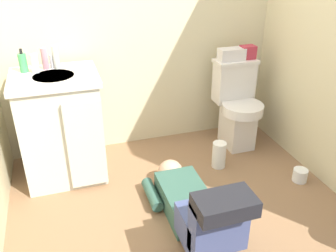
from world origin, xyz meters
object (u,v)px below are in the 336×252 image
object	(u,v)px
toilet	(237,105)
toiletry_bag	(248,52)
soap_dispenser	(23,63)
bottle_clear	(35,63)
vanity_cabinet	(62,126)
bottle_pink	(45,59)
paper_towel_roll	(219,155)
person_plumber	(195,206)
faucet	(52,62)
tissue_box	(232,54)
bottle_white	(56,57)
toilet_paper_roll	(300,175)

from	to	relation	value
toilet	toiletry_bag	world-z (taller)	toiletry_bag
toiletry_bag	soap_dispenser	world-z (taller)	soap_dispenser
bottle_clear	vanity_cabinet	bearing A→B (deg)	-38.45
bottle_pink	paper_towel_roll	distance (m)	1.51
toiletry_bag	person_plumber	bearing A→B (deg)	-130.04
toilet	toiletry_bag	bearing A→B (deg)	40.77
faucet	bottle_clear	size ratio (longest dim) A/B	0.76
faucet	paper_towel_roll	world-z (taller)	faucet
paper_towel_roll	faucet	bearing A→B (deg)	160.59
vanity_cabinet	toiletry_bag	distance (m)	1.63
toiletry_bag	faucet	bearing A→B (deg)	179.84
tissue_box	soap_dispenser	size ratio (longest dim) A/B	1.33
toiletry_bag	paper_towel_roll	bearing A→B (deg)	-134.65
bottle_white	toilet_paper_roll	world-z (taller)	bottle_white
vanity_cabinet	person_plumber	bearing A→B (deg)	-50.30
faucet	person_plumber	distance (m)	1.43
faucet	tissue_box	distance (m)	1.43
vanity_cabinet	soap_dispenser	world-z (taller)	soap_dispenser
toilet	soap_dispenser	distance (m)	1.75
person_plumber	bottle_clear	world-z (taller)	bottle_clear
toilet	toilet_paper_roll	world-z (taller)	toilet
soap_dispenser	bottle_pink	world-z (taller)	soap_dispenser
toilet	toilet_paper_roll	size ratio (longest dim) A/B	6.82
person_plumber	toilet_paper_roll	xyz separation A→B (m)	(0.96, 0.23, -0.13)
paper_towel_roll	vanity_cabinet	bearing A→B (deg)	167.11
toilet	soap_dispenser	bearing A→B (deg)	177.43
vanity_cabinet	faucet	distance (m)	0.47
toiletry_bag	toilet_paper_roll	world-z (taller)	toiletry_bag
toilet	tissue_box	distance (m)	0.44
soap_dispenser	person_plumber	bearing A→B (deg)	-47.42
person_plumber	tissue_box	bearing A→B (deg)	55.29
toilet	vanity_cabinet	distance (m)	1.47
toiletry_bag	bottle_pink	xyz separation A→B (m)	(-1.62, 0.00, 0.09)
faucet	bottle_pink	size ratio (longest dim) A/B	0.64
vanity_cabinet	bottle_clear	size ratio (longest dim) A/B	6.21
toilet	faucet	size ratio (longest dim) A/B	7.50
faucet	bottle_white	bearing A→B (deg)	-18.39
toilet	person_plumber	distance (m)	1.20
bottle_pink	bottle_white	xyz separation A→B (m)	(0.08, -0.01, 0.01)
toilet_paper_roll	faucet	bearing A→B (deg)	155.03
vanity_cabinet	toiletry_bag	size ratio (longest dim) A/B	6.61
paper_towel_roll	toilet_paper_roll	distance (m)	0.63
tissue_box	bottle_pink	xyz separation A→B (m)	(-1.47, 0.00, 0.10)
toilet	vanity_cabinet	xyz separation A→B (m)	(-1.47, -0.05, 0.05)
person_plumber	toilet_paper_roll	distance (m)	0.99
toiletry_bag	bottle_clear	world-z (taller)	bottle_clear
bottle_white	toiletry_bag	bearing A→B (deg)	0.24
tissue_box	bottle_white	size ratio (longest dim) A/B	1.32
vanity_cabinet	person_plumber	size ratio (longest dim) A/B	0.77
toilet	soap_dispenser	size ratio (longest dim) A/B	4.52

